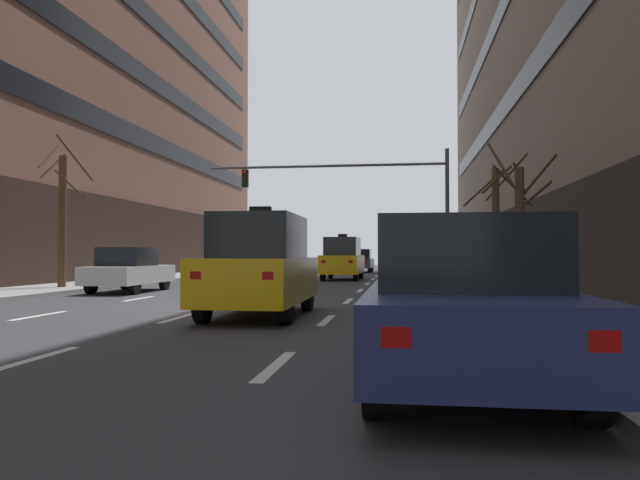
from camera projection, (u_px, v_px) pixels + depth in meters
ground_plane at (221, 306)px, 15.57m from camera, size 120.00×120.00×0.00m
sidewalk_right at (542, 307)px, 14.45m from camera, size 3.51×80.00×0.14m
lane_stripe_l1_s3 at (39, 316)px, 13.04m from camera, size 0.16×2.00×0.01m
lane_stripe_l1_s4 at (139, 299)px, 17.99m from camera, size 0.16×2.00×0.01m
lane_stripe_l1_s5 at (196, 289)px, 22.94m from camera, size 0.16×2.00×0.01m
lane_stripe_l1_s6 at (232, 283)px, 27.89m from camera, size 0.16×2.00×0.01m
lane_stripe_l1_s7 at (258, 278)px, 32.84m from camera, size 0.16×2.00×0.01m
lane_stripe_l1_s8 at (276, 275)px, 37.79m from camera, size 0.16×2.00×0.01m
lane_stripe_l1_s9 at (291, 273)px, 42.75m from camera, size 0.16×2.00×0.01m
lane_stripe_l1_s10 at (302, 271)px, 47.70m from camera, size 0.16×2.00×0.01m
lane_stripe_l2_s2 at (33, 359)px, 7.64m from camera, size 0.16×2.00×0.01m
lane_stripe_l2_s3 at (178, 318)px, 12.60m from camera, size 0.16×2.00×0.01m
lane_stripe_l2_s4 at (241, 300)px, 17.55m from camera, size 0.16×2.00×0.01m
lane_stripe_l2_s5 at (276, 290)px, 22.50m from camera, size 0.16×2.00×0.01m
lane_stripe_l2_s6 at (299, 283)px, 27.45m from camera, size 0.16×2.00×0.01m
lane_stripe_l2_s7 at (314, 279)px, 32.40m from camera, size 0.16×2.00×0.01m
lane_stripe_l2_s8 at (326, 275)px, 37.35m from camera, size 0.16×2.00×0.01m
lane_stripe_l2_s9 at (335, 273)px, 42.30m from camera, size 0.16×2.00×0.01m
lane_stripe_l2_s10 at (342, 271)px, 47.26m from camera, size 0.16×2.00×0.01m
lane_stripe_l3_s2 at (276, 365)px, 7.20m from camera, size 0.16×2.00×0.01m
lane_stripe_l3_s3 at (327, 320)px, 12.16m from camera, size 0.16×2.00×0.01m
lane_stripe_l3_s4 at (348, 301)px, 17.11m from camera, size 0.16×2.00×0.01m
lane_stripe_l3_s5 at (360, 290)px, 22.06m from camera, size 0.16×2.00×0.01m
lane_stripe_l3_s6 at (368, 284)px, 27.01m from camera, size 0.16×2.00×0.01m
lane_stripe_l3_s7 at (373, 279)px, 31.96m from camera, size 0.16×2.00×0.01m
lane_stripe_l3_s8 at (377, 276)px, 36.91m from camera, size 0.16×2.00×0.01m
lane_stripe_l3_s9 at (380, 273)px, 41.86m from camera, size 0.16×2.00×0.01m
lane_stripe_l3_s10 at (382, 271)px, 46.81m from camera, size 0.16×2.00×0.01m
car_driving_0 at (277, 262)px, 45.61m from camera, size 1.87×4.26×1.58m
taxi_driving_1 at (343, 259)px, 31.33m from camera, size 2.05×4.69×2.44m
car_driving_2 at (129, 270)px, 21.16m from camera, size 1.86×4.31×1.60m
taxi_driving_3 at (260, 266)px, 12.94m from camera, size 1.97×4.62×2.42m
car_driving_4 at (359, 261)px, 44.34m from camera, size 1.99×4.64×1.73m
car_parked_0 at (462, 303)px, 6.17m from camera, size 1.95×4.63×1.73m
car_parked_1 at (432, 282)px, 12.09m from camera, size 1.89×4.35×1.62m
traffic_signal_0 at (367, 190)px, 27.22m from camera, size 11.22×0.35×6.04m
street_tree_0 at (519, 227)px, 15.44m from camera, size 1.94×1.77×4.24m
street_tree_1 at (497, 223)px, 19.33m from camera, size 2.17×2.26×4.59m
street_tree_2 at (62, 217)px, 22.02m from camera, size 1.78×1.77×5.55m
pedestrian_0 at (490, 258)px, 29.85m from camera, size 0.41×0.39×1.74m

